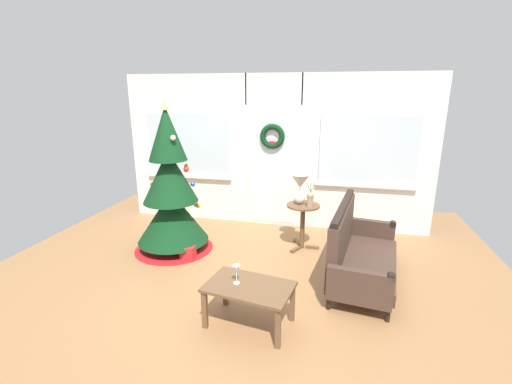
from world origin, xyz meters
The scene contains 10 objects.
ground_plane centered at (0.00, 0.00, 0.00)m, with size 6.76×6.76×0.00m, color #996B42.
back_wall_with_door centered at (0.00, 2.08, 1.28)m, with size 5.20×0.19×2.55m.
christmas_tree centered at (-1.24, 0.71, 0.81)m, with size 1.15×1.15×2.14m.
settee_sofa centered at (1.35, 0.38, 0.38)m, with size 0.93×1.73×0.96m.
side_table centered at (0.62, 1.15, 0.48)m, with size 0.50×0.48×0.68m.
table_lamp centered at (0.56, 1.19, 0.96)m, with size 0.28×0.28×0.44m.
flower_vase centered at (0.72, 1.09, 0.79)m, with size 0.11×0.10×0.35m.
coffee_table centered at (0.28, -0.78, 0.37)m, with size 0.92×0.66×0.43m.
wine_glass centered at (0.15, -0.76, 0.57)m, with size 0.08×0.08×0.20m.
gift_box centered at (-0.89, 0.43, 0.09)m, with size 0.19×0.17×0.19m, color red.
Camera 1 is at (1.02, -3.75, 2.25)m, focal length 24.75 mm.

